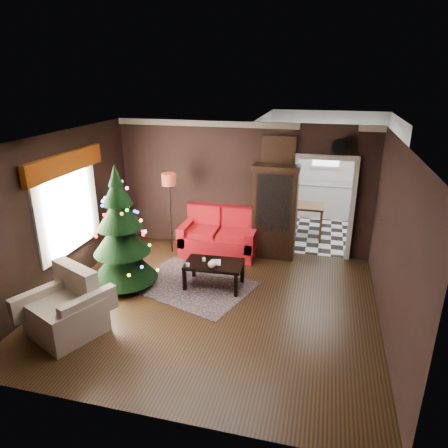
% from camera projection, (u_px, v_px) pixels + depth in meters
% --- Properties ---
extents(floor, '(5.50, 5.50, 0.00)m').
position_uv_depth(floor, '(211.00, 305.00, 6.97)').
color(floor, black).
rests_on(floor, ground).
extents(ceiling, '(5.50, 5.50, 0.00)m').
position_uv_depth(ceiling, '(209.00, 140.00, 5.99)').
color(ceiling, white).
rests_on(ceiling, ground).
extents(wall_back, '(5.50, 0.00, 5.50)m').
position_uv_depth(wall_back, '(242.00, 188.00, 8.75)').
color(wall_back, black).
rests_on(wall_back, ground).
extents(wall_front, '(5.50, 0.00, 5.50)m').
position_uv_depth(wall_front, '(144.00, 313.00, 4.21)').
color(wall_front, black).
rests_on(wall_front, ground).
extents(wall_left, '(0.00, 5.50, 5.50)m').
position_uv_depth(wall_left, '(59.00, 215.00, 7.11)').
color(wall_left, black).
rests_on(wall_left, ground).
extents(wall_right, '(0.00, 5.50, 5.50)m').
position_uv_depth(wall_right, '(394.00, 245.00, 5.85)').
color(wall_right, black).
rests_on(wall_right, ground).
extents(doorway, '(1.10, 0.10, 2.10)m').
position_uv_depth(doorway, '(322.00, 209.00, 8.48)').
color(doorway, silver).
rests_on(doorway, ground).
extents(left_window, '(0.05, 1.60, 1.40)m').
position_uv_depth(left_window, '(68.00, 209.00, 7.26)').
color(left_window, white).
rests_on(left_window, wall_left).
extents(valance, '(0.12, 2.10, 0.35)m').
position_uv_depth(valance, '(65.00, 163.00, 6.96)').
color(valance, '#6F2C07').
rests_on(valance, wall_left).
extents(kitchen_floor, '(3.00, 3.00, 0.00)m').
position_uv_depth(kitchen_floor, '(320.00, 231.00, 10.21)').
color(kitchen_floor, white).
rests_on(kitchen_floor, ground).
extents(kitchen_window, '(0.70, 0.06, 0.70)m').
position_uv_depth(kitchen_window, '(327.00, 153.00, 10.93)').
color(kitchen_window, white).
rests_on(kitchen_window, ground).
extents(rug, '(2.51, 2.15, 0.01)m').
position_uv_depth(rug, '(192.00, 285.00, 7.61)').
color(rug, '#604057').
rests_on(rug, ground).
extents(loveseat, '(1.70, 0.90, 1.00)m').
position_uv_depth(loveseat, '(219.00, 233.00, 8.75)').
color(loveseat, maroon).
rests_on(loveseat, ground).
extents(curio_cabinet, '(0.90, 0.45, 1.90)m').
position_uv_depth(curio_cabinet, '(275.00, 214.00, 8.53)').
color(curio_cabinet, black).
rests_on(curio_cabinet, ground).
extents(floor_lamp, '(0.41, 0.41, 1.89)m').
position_uv_depth(floor_lamp, '(171.00, 216.00, 8.73)').
color(floor_lamp, black).
rests_on(floor_lamp, ground).
extents(christmas_tree, '(1.44, 1.44, 2.33)m').
position_uv_depth(christmas_tree, '(121.00, 232.00, 7.27)').
color(christmas_tree, black).
rests_on(christmas_tree, ground).
extents(armchair, '(1.28, 1.28, 0.99)m').
position_uv_depth(armchair, '(65.00, 306.00, 6.07)').
color(armchair, '#CBAF91').
rests_on(armchair, ground).
extents(coffee_table, '(1.07, 0.67, 0.47)m').
position_uv_depth(coffee_table, '(214.00, 274.00, 7.48)').
color(coffee_table, black).
rests_on(coffee_table, rug).
extents(teapot, '(0.20, 0.20, 0.15)m').
position_uv_depth(teapot, '(212.00, 264.00, 7.18)').
color(teapot, white).
rests_on(teapot, coffee_table).
extents(cup_a, '(0.08, 0.08, 0.05)m').
position_uv_depth(cup_a, '(204.00, 259.00, 7.48)').
color(cup_a, white).
rests_on(cup_a, coffee_table).
extents(cup_b, '(0.08, 0.08, 0.06)m').
position_uv_depth(cup_b, '(188.00, 265.00, 7.26)').
color(cup_b, white).
rests_on(cup_b, coffee_table).
extents(book, '(0.18, 0.06, 0.25)m').
position_uv_depth(book, '(211.00, 257.00, 7.35)').
color(book, gray).
rests_on(book, coffee_table).
extents(wall_clock, '(0.32, 0.32, 0.06)m').
position_uv_depth(wall_clock, '(341.00, 146.00, 7.91)').
color(wall_clock, silver).
rests_on(wall_clock, wall_back).
extents(painting, '(0.62, 0.05, 0.52)m').
position_uv_depth(painting, '(279.00, 150.00, 8.24)').
color(painting, '#B88746').
rests_on(painting, wall_back).
extents(kitchen_counter, '(1.80, 0.60, 0.90)m').
position_uv_depth(kitchen_counter, '(322.00, 200.00, 11.14)').
color(kitchen_counter, white).
rests_on(kitchen_counter, ground).
extents(kitchen_table, '(0.70, 0.70, 0.75)m').
position_uv_depth(kitchen_table, '(308.00, 220.00, 9.88)').
color(kitchen_table, brown).
rests_on(kitchen_table, ground).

